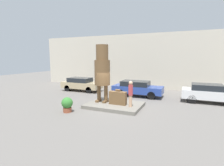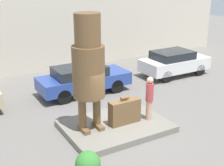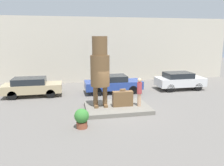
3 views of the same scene
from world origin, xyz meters
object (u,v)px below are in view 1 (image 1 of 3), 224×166
(statue_figure, at_px, (102,69))
(parked_car_blue, at_px, (137,88))
(tourist, at_px, (131,93))
(parked_car_tan, at_px, (81,84))
(giant_suitcase, at_px, (118,98))
(parked_car_white, at_px, (209,93))
(planter_pot, at_px, (67,104))

(statue_figure, distance_m, parked_car_blue, 4.73)
(tourist, bearing_deg, parked_car_blue, 99.73)
(tourist, height_order, parked_car_tan, tourist)
(giant_suitcase, distance_m, parked_car_white, 7.45)
(parked_car_tan, bearing_deg, tourist, -33.44)
(tourist, xyz_separation_m, parked_car_white, (5.12, 4.44, -0.41))
(parked_car_tan, distance_m, parked_car_white, 12.13)
(statue_figure, relative_size, parked_car_tan, 0.99)
(parked_car_tan, distance_m, parked_car_blue, 6.24)
(statue_figure, height_order, giant_suitcase, statue_figure)
(parked_car_white, relative_size, planter_pot, 4.07)
(parked_car_blue, height_order, planter_pot, parked_car_blue)
(statue_figure, relative_size, parked_car_white, 1.05)
(parked_car_tan, bearing_deg, parked_car_white, -0.87)
(statue_figure, xyz_separation_m, planter_pot, (-1.32, -2.55, -2.20))
(tourist, height_order, planter_pot, tourist)
(giant_suitcase, distance_m, parked_car_tan, 7.45)
(tourist, bearing_deg, parked_car_tan, 146.56)
(parked_car_white, bearing_deg, statue_figure, -152.05)
(giant_suitcase, relative_size, tourist, 0.71)
(parked_car_blue, xyz_separation_m, planter_pot, (-2.93, -6.55, -0.24))
(parked_car_blue, bearing_deg, planter_pot, -114.11)
(parked_car_tan, height_order, planter_pot, parked_car_tan)
(statue_figure, bearing_deg, planter_pot, -117.37)
(planter_pot, bearing_deg, parked_car_white, 36.53)
(statue_figure, relative_size, giant_suitcase, 3.40)
(giant_suitcase, bearing_deg, tourist, -11.69)
(parked_car_white, height_order, planter_pot, parked_car_white)
(parked_car_tan, height_order, parked_car_white, parked_car_white)
(tourist, xyz_separation_m, planter_pot, (-3.69, -2.09, -0.67))
(giant_suitcase, xyz_separation_m, parked_car_blue, (0.24, 4.25, 0.06))
(statue_figure, xyz_separation_m, giant_suitcase, (1.36, -0.26, -2.02))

